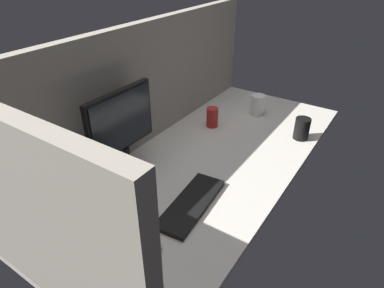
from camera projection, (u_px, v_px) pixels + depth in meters
ground_plane at (208, 160)px, 164.01cm from camera, size 180.00×80.00×3.00cm
cubicle_wall_back at (146, 84)px, 165.54cm from camera, size 180.00×5.00×60.02cm
cubicle_wall_side at (34, 217)px, 85.41cm from camera, size 5.00×80.00×60.02cm
monitor at (123, 131)px, 142.46cm from camera, size 35.97×18.00×39.49cm
keyboard at (192, 203)px, 133.14cm from camera, size 38.10×16.58×2.00cm
mouse at (150, 243)px, 114.46cm from camera, size 5.67×9.64×3.40cm
mug_ceramic_white at (258, 105)px, 202.09cm from camera, size 12.58×8.57×12.30cm
mug_black_travel at (302, 129)px, 176.61cm from camera, size 8.00×8.00×11.76cm
mug_red_plastic at (212, 117)px, 188.92cm from camera, size 6.60×6.60×11.10cm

